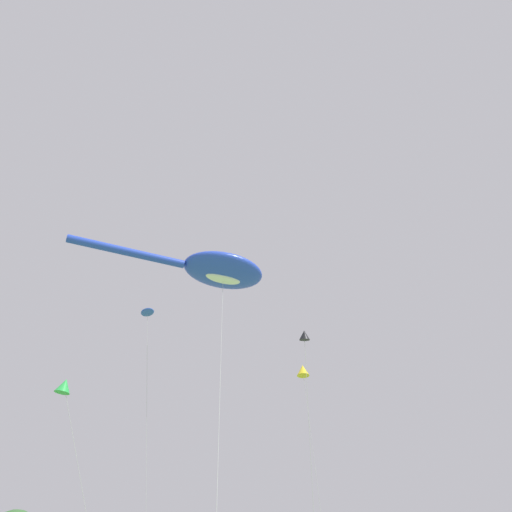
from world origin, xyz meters
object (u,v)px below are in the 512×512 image
(big_show_kite, at_px, (218,270))
(small_kite_tiny_distant, at_px, (147,314))
(small_kite_triangle_green, at_px, (304,337))
(small_kite_stunt_black, at_px, (303,371))
(small_kite_bird_shape, at_px, (64,387))

(big_show_kite, relative_size, small_kite_tiny_distant, 1.13)
(big_show_kite, relative_size, small_kite_triangle_green, 1.63)
(small_kite_tiny_distant, relative_size, small_kite_triangle_green, 1.44)
(big_show_kite, relative_size, small_kite_stunt_black, 1.32)
(small_kite_stunt_black, bearing_deg, big_show_kite, -114.94)
(small_kite_tiny_distant, distance_m, small_kite_bird_shape, 11.04)
(small_kite_triangle_green, bearing_deg, small_kite_bird_shape, 0.04)
(big_show_kite, height_order, small_kite_stunt_black, big_show_kite)
(small_kite_tiny_distant, height_order, small_kite_bird_shape, small_kite_tiny_distant)
(small_kite_bird_shape, relative_size, small_kite_stunt_black, 0.64)
(small_kite_bird_shape, distance_m, small_kite_triangle_green, 12.20)
(small_kite_bird_shape, height_order, small_kite_triangle_green, small_kite_triangle_green)
(big_show_kite, distance_m, small_kite_triangle_green, 10.21)
(big_show_kite, xyz_separation_m, small_kite_tiny_distant, (-3.38, 4.94, -1.96))
(big_show_kite, xyz_separation_m, small_kite_bird_shape, (-7.89, -0.79, -10.24))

